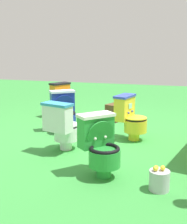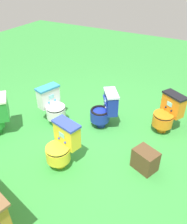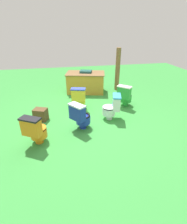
{
  "view_description": "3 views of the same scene",
  "coord_description": "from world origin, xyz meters",
  "px_view_note": "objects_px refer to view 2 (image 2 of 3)",
  "views": [
    {
      "loc": [
        4.82,
        1.56,
        1.52
      ],
      "look_at": [
        0.26,
        0.18,
        0.47
      ],
      "focal_mm": 48.99,
      "sensor_mm": 36.0,
      "label": 1
    },
    {
      "loc": [
        -1.7,
        2.87,
        2.75
      ],
      "look_at": [
        0.02,
        -0.19,
        0.43
      ],
      "focal_mm": 37.89,
      "sensor_mm": 36.0,
      "label": 2
    },
    {
      "loc": [
        -0.51,
        -4.3,
        2.43
      ],
      "look_at": [
        0.29,
        -0.3,
        0.37
      ],
      "focal_mm": 27.84,
      "sensor_mm": 36.0,
      "label": 3
    }
  ],
  "objects_px": {
    "toilet_yellow": "(62,145)",
    "small_crate": "(145,160)",
    "toilet_white": "(53,105)",
    "toilet_blue": "(105,109)",
    "toilet_orange": "(167,113)"
  },
  "relations": [
    {
      "from": "toilet_orange",
      "to": "toilet_yellow",
      "type": "distance_m",
      "value": 2.02
    },
    {
      "from": "toilet_white",
      "to": "toilet_orange",
      "type": "xyz_separation_m",
      "value": [
        -1.99,
        -0.81,
        0.0
      ]
    },
    {
      "from": "toilet_white",
      "to": "toilet_yellow",
      "type": "bearing_deg",
      "value": 60.52
    },
    {
      "from": "small_crate",
      "to": "toilet_blue",
      "type": "bearing_deg",
      "value": -33.51
    },
    {
      "from": "toilet_yellow",
      "to": "small_crate",
      "type": "distance_m",
      "value": 1.28
    },
    {
      "from": "toilet_white",
      "to": "toilet_blue",
      "type": "distance_m",
      "value": 1.01
    },
    {
      "from": "toilet_white",
      "to": "small_crate",
      "type": "height_order",
      "value": "toilet_white"
    },
    {
      "from": "toilet_blue",
      "to": "small_crate",
      "type": "xyz_separation_m",
      "value": [
        -1.04,
        0.69,
        -0.2
      ]
    },
    {
      "from": "toilet_yellow",
      "to": "small_crate",
      "type": "bearing_deg",
      "value": -141.68
    },
    {
      "from": "toilet_orange",
      "to": "toilet_blue",
      "type": "distance_m",
      "value": 1.14
    },
    {
      "from": "small_crate",
      "to": "toilet_white",
      "type": "bearing_deg",
      "value": -9.4
    },
    {
      "from": "toilet_orange",
      "to": "small_crate",
      "type": "height_order",
      "value": "toilet_orange"
    },
    {
      "from": "small_crate",
      "to": "toilet_orange",
      "type": "bearing_deg",
      "value": -90.4
    },
    {
      "from": "toilet_orange",
      "to": "small_crate",
      "type": "xyz_separation_m",
      "value": [
        0.01,
        1.13,
        -0.2
      ]
    },
    {
      "from": "toilet_blue",
      "to": "small_crate",
      "type": "relative_size",
      "value": 2.05
    }
  ]
}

